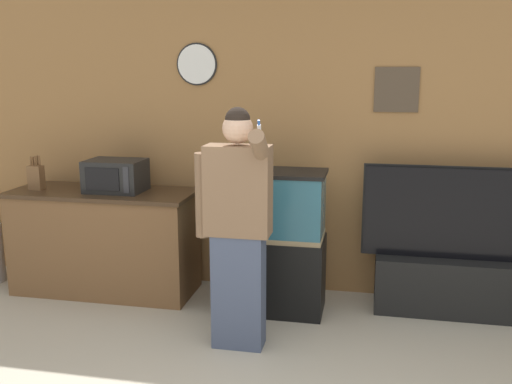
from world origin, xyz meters
name	(u,v)px	position (x,y,z in m)	size (l,w,h in m)	color
wall_back_paneled	(303,146)	(0.00, 2.69, 1.30)	(10.00, 0.08, 2.60)	olive
counter_island	(105,241)	(-1.71, 2.27, 0.46)	(1.62, 0.65, 0.92)	brown
microwave	(116,176)	(-1.58, 2.27, 1.06)	(0.49, 0.36, 0.28)	black
knife_block	(36,177)	(-2.29, 2.20, 1.03)	(0.12, 0.10, 0.30)	brown
aquarium_on_stand	(272,241)	(-0.18, 2.15, 0.58)	(0.85, 0.46, 1.17)	black
tv_on_stand	(455,270)	(1.28, 2.39, 0.36)	(1.51, 0.40, 1.21)	black
person_standing	(237,226)	(-0.31, 1.48, 0.89)	(0.54, 0.41, 1.71)	#424C66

